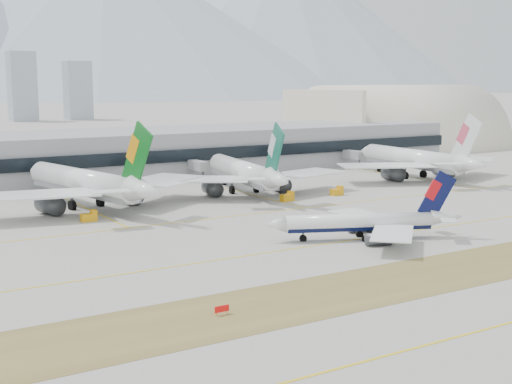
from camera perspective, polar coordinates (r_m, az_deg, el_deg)
ground at (r=141.89m, az=2.33°, el=-4.09°), size 3000.00×3000.00×0.00m
apron_markings at (r=103.39m, az=19.56°, el=-9.57°), size 360.00×122.22×0.06m
taxiing_airliner at (r=146.15m, az=8.80°, el=-2.45°), size 39.56×33.51×14.02m
widebody_eva at (r=183.51m, az=-13.31°, el=0.61°), size 64.25×63.71×23.30m
widebody_cathay at (r=202.78m, az=-0.85°, el=1.50°), size 60.17×59.61×21.78m
widebody_china_air at (r=240.14m, az=12.75°, el=2.49°), size 63.23×62.00×22.59m
terminal at (r=243.29m, az=-12.99°, el=2.91°), size 280.00×43.10×15.00m
hangar at (r=342.23m, az=11.18°, el=3.40°), size 91.00×60.00×60.00m
hold_sign_left at (r=99.13m, az=-2.75°, el=-9.32°), size 2.20×0.15×1.35m
gse_extra at (r=201.68m, az=6.51°, el=0.04°), size 3.55×2.00×2.60m
gse_b at (r=167.56m, az=-13.19°, el=-1.94°), size 3.55×2.00×2.60m
gse_c at (r=190.90m, az=2.54°, el=-0.41°), size 3.55×2.00×2.60m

